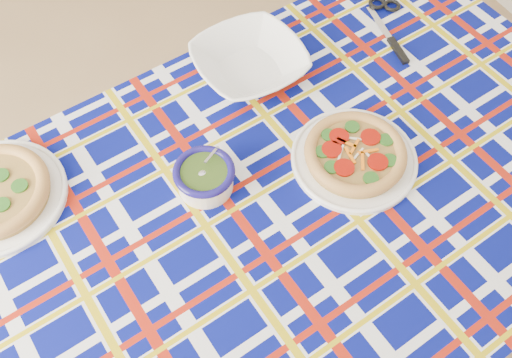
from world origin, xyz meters
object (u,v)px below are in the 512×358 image
pesto_bowl (204,176)px  serving_bowl (249,63)px  main_focaccia_plate (355,153)px  dining_table (295,211)px

pesto_bowl → serving_bowl: pesto_bowl is taller
main_focaccia_plate → pesto_bowl: bearing=162.9°
dining_table → serving_bowl: bearing=71.9°
dining_table → main_focaccia_plate: (0.17, 0.01, 0.11)m
dining_table → pesto_bowl: 0.24m
dining_table → serving_bowl: serving_bowl is taller
pesto_bowl → main_focaccia_plate: bearing=-17.1°
serving_bowl → pesto_bowl: bearing=-134.1°
pesto_bowl → dining_table: bearing=-34.0°
main_focaccia_plate → pesto_bowl: 0.36m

